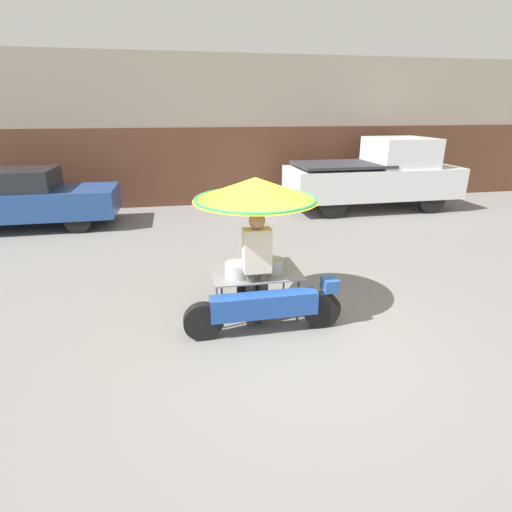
{
  "coord_description": "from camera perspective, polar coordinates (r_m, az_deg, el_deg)",
  "views": [
    {
      "loc": [
        -1.44,
        -4.53,
        2.93
      ],
      "look_at": [
        -0.37,
        0.77,
        0.93
      ],
      "focal_mm": 28.0,
      "sensor_mm": 36.0,
      "label": 1
    }
  ],
  "objects": [
    {
      "name": "vendor_person",
      "position": [
        5.48,
        0.14,
        -1.14
      ],
      "size": [
        0.38,
        0.22,
        1.65
      ],
      "color": "#4C473D",
      "rests_on": "ground"
    },
    {
      "name": "vendor_motorcycle_cart",
      "position": [
        5.55,
        0.1,
        6.07
      ],
      "size": [
        2.19,
        1.75,
        2.05
      ],
      "color": "black",
      "rests_on": "ground"
    },
    {
      "name": "pickup_truck",
      "position": [
        12.9,
        16.84,
        10.92
      ],
      "size": [
        5.15,
        1.92,
        2.13
      ],
      "color": "black",
      "rests_on": "ground"
    },
    {
      "name": "shopfront_building",
      "position": [
        14.0,
        -5.71,
        17.32
      ],
      "size": [
        28.0,
        2.06,
        4.49
      ],
      "color": "gray",
      "rests_on": "ground"
    },
    {
      "name": "parked_car",
      "position": [
        11.92,
        -30.76,
        7.06
      ],
      "size": [
        4.64,
        1.67,
        1.52
      ],
      "color": "black",
      "rests_on": "ground"
    },
    {
      "name": "ground_plane",
      "position": [
        5.58,
        5.41,
        -11.46
      ],
      "size": [
        36.0,
        36.0,
        0.0
      ],
      "primitive_type": "plane",
      "color": "slate"
    }
  ]
}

